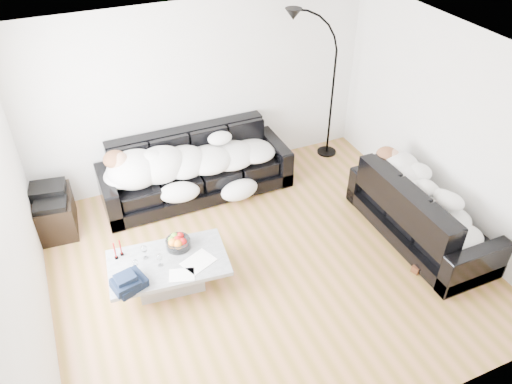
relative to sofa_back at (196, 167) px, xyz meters
name	(u,v)px	position (x,y,z in m)	size (l,w,h in m)	color
ground	(266,264)	(0.30, -1.76, -0.44)	(5.00, 5.00, 0.00)	olive
wall_back	(201,93)	(0.30, 0.49, 0.86)	(5.00, 0.02, 2.60)	silver
wall_left	(19,240)	(-2.20, -1.76, 0.86)	(0.02, 4.50, 2.60)	silver
wall_right	(450,131)	(2.80, -1.76, 0.86)	(0.02, 4.50, 2.60)	silver
ceiling	(269,62)	(0.30, -1.76, 2.16)	(5.00, 5.00, 0.00)	white
sofa_back	(196,167)	(0.00, 0.00, 0.00)	(2.68, 0.93, 0.87)	black
sofa_right	(423,210)	(2.34, -2.07, -0.02)	(2.08, 0.89, 0.84)	black
sleeper_back	(196,156)	(0.00, -0.05, 0.21)	(2.26, 0.78, 0.45)	white
sleeper_right	(426,197)	(2.34, -2.07, 0.20)	(1.78, 0.75, 0.44)	white
teal_cushion	(392,166)	(2.28, -1.43, 0.28)	(0.36, 0.30, 0.20)	#0D5B5E
coffee_table	(170,273)	(-0.87, -1.63, -0.24)	(1.33, 0.78, 0.39)	#939699
fruit_bowl	(178,241)	(-0.69, -1.46, 0.04)	(0.29, 0.29, 0.18)	white
wine_glass_a	(145,252)	(-1.09, -1.48, 0.04)	(0.08, 0.08, 0.18)	white
wine_glass_b	(136,265)	(-1.22, -1.64, 0.03)	(0.07, 0.07, 0.16)	white
wine_glass_c	(160,260)	(-0.96, -1.66, 0.04)	(0.07, 0.07, 0.17)	white
candle_left	(115,251)	(-1.39, -1.36, 0.07)	(0.04, 0.04, 0.23)	maroon
candle_right	(121,248)	(-1.32, -1.33, 0.06)	(0.04, 0.04, 0.22)	maroon
newspaper_a	(198,261)	(-0.55, -1.78, -0.04)	(0.35, 0.27, 0.01)	silver
newspaper_b	(182,275)	(-0.79, -1.91, -0.04)	(0.28, 0.20, 0.01)	silver
navy_jacket	(124,280)	(-1.39, -1.90, 0.12)	(0.35, 0.29, 0.17)	black
shoes	(422,260)	(2.07, -2.52, -0.39)	(0.45, 0.33, 0.10)	#472311
av_cabinet	(54,214)	(-1.97, -0.04, -0.18)	(0.51, 0.74, 0.51)	black
stereo	(48,194)	(-1.97, -0.04, 0.13)	(0.44, 0.34, 0.13)	black
floor_lamp	(332,93)	(2.28, 0.18, 0.62)	(0.77, 0.31, 2.12)	black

